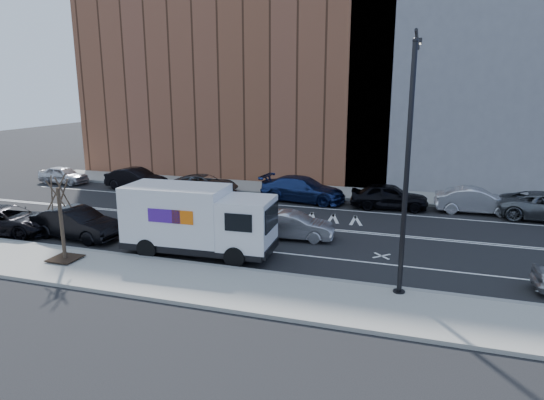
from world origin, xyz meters
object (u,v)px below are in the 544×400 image
Objects in this scene: fedex_van at (197,219)px; driving_sedan at (293,225)px; far_parked_b at (136,179)px; far_parked_a at (63,175)px.

fedex_van is 5.08m from driving_sedan.
far_parked_a is at bearing 96.16° from far_parked_b.
far_parked_b is at bearing 56.63° from driving_sedan.
driving_sedan is at bearing -110.85° from far_parked_b.
fedex_van is 15.39m from far_parked_b.
far_parked_a is at bearing 143.86° from fedex_van.
fedex_van is at bearing -129.06° from far_parked_b.
far_parked_b reaches higher than far_parked_a.
fedex_van reaches higher than driving_sedan.
far_parked_a is 6.68m from far_parked_b.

